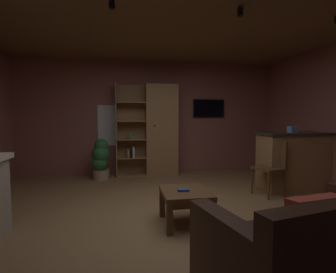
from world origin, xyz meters
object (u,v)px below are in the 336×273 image
at_px(kitchen_bar_counter, 300,161).
at_px(wall_mounted_tv, 209,108).
at_px(dining_chair, 272,164).
at_px(leather_couch, 319,256).
at_px(table_book_0, 183,190).
at_px(potted_floor_plant, 101,159).
at_px(coffee_table, 186,197).
at_px(bookshelf_cabinet, 157,131).
at_px(tissue_box, 292,129).

xyz_separation_m(kitchen_bar_counter, wall_mounted_tv, (-1.12, 1.88, 1.00)).
height_order(dining_chair, wall_mounted_tv, wall_mounted_tv).
bearing_deg(leather_couch, table_book_0, 116.80).
bearing_deg(table_book_0, potted_floor_plant, 115.22).
bearing_deg(potted_floor_plant, table_book_0, -64.78).
xyz_separation_m(kitchen_bar_counter, coffee_table, (-2.41, -1.16, -0.20)).
relative_size(kitchen_bar_counter, potted_floor_plant, 1.73).
xyz_separation_m(kitchen_bar_counter, dining_chair, (-0.68, -0.22, 0.00)).
distance_m(table_book_0, dining_chair, 2.01).
bearing_deg(potted_floor_plant, wall_mounted_tv, 11.39).
bearing_deg(kitchen_bar_counter, wall_mounted_tv, 120.63).
bearing_deg(dining_chair, wall_mounted_tv, 101.66).
height_order(coffee_table, dining_chair, dining_chair).
height_order(table_book_0, dining_chair, dining_chair).
distance_m(kitchen_bar_counter, coffee_table, 2.69).
xyz_separation_m(coffee_table, potted_floor_plant, (-1.23, 2.53, 0.12)).
distance_m(bookshelf_cabinet, wall_mounted_tv, 1.40).
height_order(bookshelf_cabinet, dining_chair, bookshelf_cabinet).
bearing_deg(bookshelf_cabinet, wall_mounted_tv, 9.31).
distance_m(bookshelf_cabinet, leather_couch, 4.37).
bearing_deg(table_book_0, wall_mounted_tv, 66.50).
bearing_deg(tissue_box, wall_mounted_tv, 114.14).
height_order(tissue_box, wall_mounted_tv, wall_mounted_tv).
bearing_deg(dining_chair, leather_couch, -113.90).
distance_m(kitchen_bar_counter, tissue_box, 0.63).
xyz_separation_m(tissue_box, dining_chair, (-0.45, -0.13, -0.58)).
xyz_separation_m(kitchen_bar_counter, potted_floor_plant, (-3.65, 1.37, -0.08)).
xyz_separation_m(leather_couch, coffee_table, (-0.68, 1.43, 0.03)).
distance_m(bookshelf_cabinet, potted_floor_plant, 1.40).
distance_m(bookshelf_cabinet, table_book_0, 2.91).
xyz_separation_m(bookshelf_cabinet, leather_couch, (0.67, -4.26, -0.71)).
relative_size(tissue_box, dining_chair, 0.13).
xyz_separation_m(coffee_table, wall_mounted_tv, (1.30, 3.04, 1.20)).
xyz_separation_m(leather_couch, wall_mounted_tv, (0.62, 4.47, 1.23)).
relative_size(table_book_0, potted_floor_plant, 0.16).
bearing_deg(leather_couch, kitchen_bar_counter, 56.20).
bearing_deg(coffee_table, kitchen_bar_counter, 25.68).
xyz_separation_m(leather_couch, table_book_0, (-0.71, 1.41, 0.14)).
xyz_separation_m(potted_floor_plant, wall_mounted_tv, (2.53, 0.51, 1.08)).
height_order(tissue_box, dining_chair, tissue_box).
relative_size(bookshelf_cabinet, leather_couch, 1.14).
bearing_deg(dining_chair, tissue_box, 16.23).
bearing_deg(kitchen_bar_counter, tissue_box, -159.87).
distance_m(coffee_table, potted_floor_plant, 2.82).
xyz_separation_m(bookshelf_cabinet, potted_floor_plant, (-1.25, -0.30, -0.56)).
relative_size(kitchen_bar_counter, dining_chair, 1.63).
xyz_separation_m(kitchen_bar_counter, leather_couch, (-1.73, -2.59, -0.23)).
bearing_deg(wall_mounted_tv, table_book_0, -113.50).
relative_size(table_book_0, wall_mounted_tv, 0.18).
bearing_deg(potted_floor_plant, leather_couch, -64.21).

